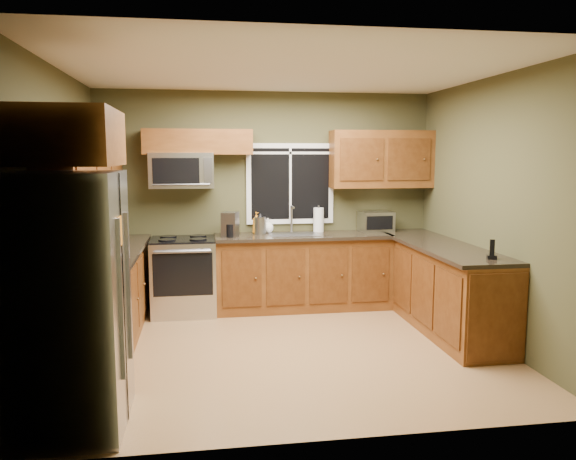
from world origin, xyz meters
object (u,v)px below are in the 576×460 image
object	(u,v)px
soap_bottle_c	(268,225)
coffee_maker	(230,225)
paper_towel_roll	(319,220)
range	(184,276)
kettle	(260,224)
cordless_phone	(492,253)
refrigerator	(70,302)
microwave	(182,170)
soap_bottle_a	(257,223)
toaster_oven	(376,221)

from	to	relation	value
soap_bottle_c	coffee_maker	bearing A→B (deg)	-151.46
paper_towel_roll	range	bearing A→B (deg)	-172.94
kettle	cordless_phone	distance (m)	2.83
kettle	paper_towel_roll	bearing A→B (deg)	7.01
refrigerator	soap_bottle_c	distance (m)	3.47
kettle	soap_bottle_c	bearing A→B (deg)	46.49
microwave	kettle	xyz separation A→B (m)	(0.94, -0.02, -0.67)
range	soap_bottle_c	bearing A→B (deg)	12.38
kettle	cordless_phone	bearing A→B (deg)	-45.48
soap_bottle_a	soap_bottle_c	world-z (taller)	soap_bottle_a
coffee_maker	cordless_phone	size ratio (longest dim) A/B	1.57
coffee_maker	kettle	distance (m)	0.41
toaster_oven	soap_bottle_c	bearing A→B (deg)	176.56
microwave	kettle	distance (m)	1.16
refrigerator	microwave	bearing A→B (deg)	76.66
range	microwave	size ratio (longest dim) A/B	1.23
toaster_oven	coffee_maker	xyz separation A→B (m)	(-1.88, -0.18, 0.01)
coffee_maker	paper_towel_roll	distance (m)	1.16
toaster_oven	cordless_phone	xyz separation A→B (m)	(0.48, -2.05, -0.07)
kettle	soap_bottle_a	distance (m)	0.06
range	kettle	bearing A→B (deg)	7.09
toaster_oven	cordless_phone	size ratio (longest dim) A/B	2.29
coffee_maker	soap_bottle_a	distance (m)	0.38
cordless_phone	refrigerator	bearing A→B (deg)	-166.45
microwave	paper_towel_roll	bearing A→B (deg)	2.50
paper_towel_roll	soap_bottle_c	bearing A→B (deg)	178.24
range	coffee_maker	xyz separation A→B (m)	(0.56, -0.03, 0.61)
soap_bottle_c	range	bearing A→B (deg)	-167.62
range	paper_towel_roll	world-z (taller)	paper_towel_roll
refrigerator	toaster_oven	size ratio (longest dim) A/B	4.22
toaster_oven	soap_bottle_a	bearing A→B (deg)	179.85
soap_bottle_a	kettle	bearing A→B (deg)	-38.36
toaster_oven	soap_bottle_a	size ratio (longest dim) A/B	1.57
coffee_maker	paper_towel_roll	xyz separation A→B (m)	(1.14, 0.24, 0.02)
microwave	paper_towel_roll	distance (m)	1.82
refrigerator	soap_bottle_c	bearing A→B (deg)	59.90
microwave	range	bearing A→B (deg)	-89.98
microwave	coffee_maker	world-z (taller)	microwave
toaster_oven	microwave	bearing A→B (deg)	-179.75
kettle	cordless_phone	xyz separation A→B (m)	(1.98, -2.02, -0.06)
toaster_oven	kettle	world-z (taller)	kettle
refrigerator	toaster_oven	distance (m)	4.28
paper_towel_roll	toaster_oven	bearing A→B (deg)	-4.90
soap_bottle_c	paper_towel_roll	bearing A→B (deg)	-1.76
toaster_oven	coffee_maker	distance (m)	1.89
range	microwave	xyz separation A→B (m)	(-0.00, 0.14, 1.26)
range	kettle	world-z (taller)	kettle
paper_towel_roll	soap_bottle_a	distance (m)	0.80
range	toaster_oven	world-z (taller)	toaster_oven
paper_towel_roll	microwave	bearing A→B (deg)	-177.50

